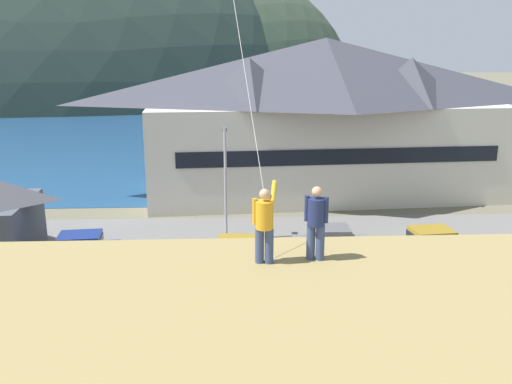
{
  "coord_description": "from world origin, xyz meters",
  "views": [
    {
      "loc": [
        -0.86,
        -19.27,
        10.89
      ],
      "look_at": [
        0.44,
        9.0,
        3.45
      ],
      "focal_mm": 36.97,
      "sensor_mm": 36.0,
      "label": 1
    }
  ],
  "objects_px": {
    "moored_boat_wharfside": "(174,153)",
    "parked_car_mid_row_near": "(76,303)",
    "parked_car_front_row_silver": "(380,302)",
    "parked_car_front_row_end": "(237,255)",
    "parked_car_corner_spot": "(205,298)",
    "person_kite_flyer": "(264,223)",
    "harbor_lodge": "(325,113)",
    "parked_car_lone_by_shed": "(331,242)",
    "moored_boat_outer_mooring": "(241,161)",
    "parking_light_pole": "(225,176)",
    "parked_car_mid_row_far": "(429,244)",
    "wharf_dock": "(209,158)",
    "storage_shed_waterside": "(243,162)",
    "person_companion": "(316,221)",
    "parked_car_back_row_right": "(79,250)"
  },
  "relations": [
    {
      "from": "harbor_lodge",
      "to": "moored_boat_outer_mooring",
      "type": "bearing_deg",
      "value": 124.74
    },
    {
      "from": "wharf_dock",
      "to": "parking_light_pole",
      "type": "distance_m",
      "value": 24.58
    },
    {
      "from": "moored_boat_outer_mooring",
      "to": "parked_car_lone_by_shed",
      "type": "distance_m",
      "value": 24.31
    },
    {
      "from": "parked_car_mid_row_near",
      "to": "person_kite_flyer",
      "type": "height_order",
      "value": "person_kite_flyer"
    },
    {
      "from": "storage_shed_waterside",
      "to": "parked_car_mid_row_near",
      "type": "bearing_deg",
      "value": -107.4
    },
    {
      "from": "moored_boat_wharfside",
      "to": "parked_car_mid_row_far",
      "type": "bearing_deg",
      "value": -60.54
    },
    {
      "from": "wharf_dock",
      "to": "moored_boat_outer_mooring",
      "type": "bearing_deg",
      "value": -48.27
    },
    {
      "from": "wharf_dock",
      "to": "parked_car_back_row_right",
      "type": "bearing_deg",
      "value": -101.2
    },
    {
      "from": "harbor_lodge",
      "to": "person_companion",
      "type": "distance_m",
      "value": 30.23
    },
    {
      "from": "harbor_lodge",
      "to": "moored_boat_wharfside",
      "type": "distance_m",
      "value": 20.3
    },
    {
      "from": "wharf_dock",
      "to": "parked_car_mid_row_near",
      "type": "relative_size",
      "value": 2.98
    },
    {
      "from": "storage_shed_waterside",
      "to": "parked_car_mid_row_near",
      "type": "height_order",
      "value": "storage_shed_waterside"
    },
    {
      "from": "moored_boat_wharfside",
      "to": "parked_car_mid_row_far",
      "type": "height_order",
      "value": "moored_boat_wharfside"
    },
    {
      "from": "harbor_lodge",
      "to": "person_kite_flyer",
      "type": "bearing_deg",
      "value": -102.38
    },
    {
      "from": "parked_car_corner_spot",
      "to": "person_kite_flyer",
      "type": "bearing_deg",
      "value": -77.99
    },
    {
      "from": "parked_car_mid_row_far",
      "to": "parking_light_pole",
      "type": "xyz_separation_m",
      "value": [
        -10.84,
        3.87,
        2.93
      ]
    },
    {
      "from": "moored_boat_outer_mooring",
      "to": "moored_boat_wharfside",
      "type": "bearing_deg",
      "value": 144.93
    },
    {
      "from": "moored_boat_outer_mooring",
      "to": "parking_light_pole",
      "type": "xyz_separation_m",
      "value": [
        -1.24,
        -20.55,
        3.27
      ]
    },
    {
      "from": "harbor_lodge",
      "to": "parked_car_back_row_right",
      "type": "bearing_deg",
      "value": -135.22
    },
    {
      "from": "wharf_dock",
      "to": "parked_car_corner_spot",
      "type": "height_order",
      "value": "parked_car_corner_spot"
    },
    {
      "from": "moored_boat_wharfside",
      "to": "parked_car_lone_by_shed",
      "type": "height_order",
      "value": "moored_boat_wharfside"
    },
    {
      "from": "harbor_lodge",
      "to": "parked_car_front_row_end",
      "type": "height_order",
      "value": "harbor_lodge"
    },
    {
      "from": "parked_car_front_row_end",
      "to": "parking_light_pole",
      "type": "relative_size",
      "value": 0.65
    },
    {
      "from": "parked_car_corner_spot",
      "to": "wharf_dock",
      "type": "bearing_deg",
      "value": 92.11
    },
    {
      "from": "storage_shed_waterside",
      "to": "moored_boat_wharfside",
      "type": "relative_size",
      "value": 0.79
    },
    {
      "from": "parked_car_front_row_silver",
      "to": "storage_shed_waterside",
      "type": "bearing_deg",
      "value": 102.07
    },
    {
      "from": "storage_shed_waterside",
      "to": "parked_car_back_row_right",
      "type": "relative_size",
      "value": 1.55
    },
    {
      "from": "moored_boat_wharfside",
      "to": "parked_car_mid_row_near",
      "type": "xyz_separation_m",
      "value": [
        -0.28,
        -35.4,
        0.34
      ]
    },
    {
      "from": "parked_car_mid_row_far",
      "to": "person_companion",
      "type": "xyz_separation_m",
      "value": [
        -8.54,
        -14.59,
        6.14
      ]
    },
    {
      "from": "moored_boat_wharfside",
      "to": "person_kite_flyer",
      "type": "relative_size",
      "value": 4.61
    },
    {
      "from": "parked_car_front_row_silver",
      "to": "parked_car_front_row_end",
      "type": "bearing_deg",
      "value": 136.5
    },
    {
      "from": "moored_boat_outer_mooring",
      "to": "parked_car_front_row_end",
      "type": "relative_size",
      "value": 1.42
    },
    {
      "from": "person_kite_flyer",
      "to": "moored_boat_wharfside",
      "type": "bearing_deg",
      "value": 98.81
    },
    {
      "from": "parked_car_front_row_end",
      "to": "parked_car_mid_row_near",
      "type": "bearing_deg",
      "value": -142.59
    },
    {
      "from": "moored_boat_outer_mooring",
      "to": "person_kite_flyer",
      "type": "bearing_deg",
      "value": -90.2
    },
    {
      "from": "storage_shed_waterside",
      "to": "parked_car_mid_row_near",
      "type": "distance_m",
      "value": 24.44
    },
    {
      "from": "harbor_lodge",
      "to": "parked_car_front_row_silver",
      "type": "height_order",
      "value": "harbor_lodge"
    },
    {
      "from": "moored_boat_outer_mooring",
      "to": "parked_car_front_row_end",
      "type": "xyz_separation_m",
      "value": [
        -0.65,
        -25.47,
        0.34
      ]
    },
    {
      "from": "parked_car_lone_by_shed",
      "to": "parking_light_pole",
      "type": "distance_m",
      "value": 7.21
    },
    {
      "from": "storage_shed_waterside",
      "to": "person_kite_flyer",
      "type": "height_order",
      "value": "person_kite_flyer"
    },
    {
      "from": "wharf_dock",
      "to": "parked_car_front_row_end",
      "type": "relative_size",
      "value": 2.93
    },
    {
      "from": "parked_car_front_row_end",
      "to": "parked_car_corner_spot",
      "type": "relative_size",
      "value": 1.03
    },
    {
      "from": "moored_boat_wharfside",
      "to": "moored_boat_outer_mooring",
      "type": "relative_size",
      "value": 1.38
    },
    {
      "from": "parking_light_pole",
      "to": "parked_car_mid_row_far",
      "type": "bearing_deg",
      "value": -19.63
    },
    {
      "from": "moored_boat_wharfside",
      "to": "parked_car_lone_by_shed",
      "type": "xyz_separation_m",
      "value": [
        11.39,
        -28.78,
        0.34
      ]
    },
    {
      "from": "harbor_lodge",
      "to": "wharf_dock",
      "type": "relative_size",
      "value": 2.31
    },
    {
      "from": "parked_car_mid_row_far",
      "to": "parking_light_pole",
      "type": "relative_size",
      "value": 0.65
    },
    {
      "from": "moored_boat_outer_mooring",
      "to": "parked_car_back_row_right",
      "type": "bearing_deg",
      "value": -109.9
    },
    {
      "from": "parked_car_front_row_silver",
      "to": "person_companion",
      "type": "height_order",
      "value": "person_companion"
    },
    {
      "from": "storage_shed_waterside",
      "to": "person_companion",
      "type": "bearing_deg",
      "value": -88.2
    }
  ]
}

